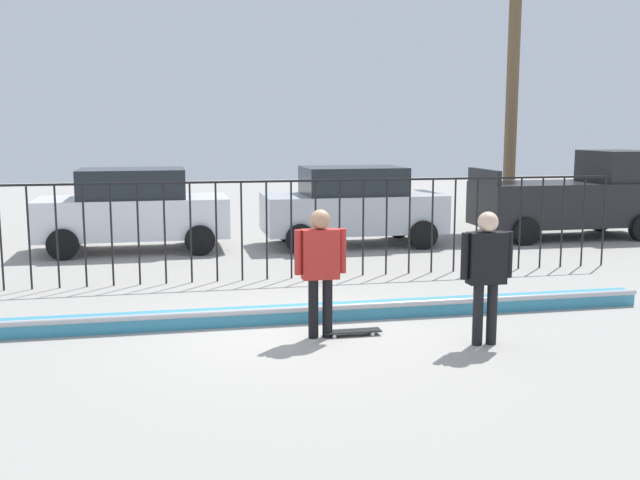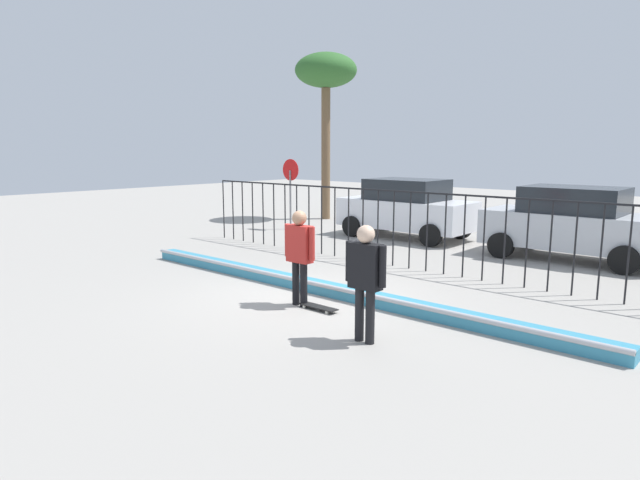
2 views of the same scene
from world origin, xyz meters
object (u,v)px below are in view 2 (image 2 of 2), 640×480
at_px(skateboarder, 300,249).
at_px(camera_operator, 365,273).
at_px(parked_car_silver, 572,223).
at_px(palm_tree_short, 326,77).
at_px(parked_car_white, 406,208).
at_px(stop_sign, 291,184).
at_px(skateboard, 318,307).

height_order(skateboarder, camera_operator, camera_operator).
xyz_separation_m(camera_operator, parked_car_silver, (0.37, 8.44, -0.09)).
distance_m(skateboarder, palm_tree_short, 13.46).
distance_m(skateboarder, parked_car_silver, 8.05).
relative_size(camera_operator, palm_tree_short, 0.27).
height_order(skateboarder, parked_car_white, parked_car_white).
distance_m(parked_car_white, palm_tree_short, 7.23).
height_order(parked_car_white, stop_sign, stop_sign).
bearing_deg(skateboarder, palm_tree_short, 111.45).
bearing_deg(skateboarder, stop_sign, 118.21).
height_order(parked_car_silver, palm_tree_short, palm_tree_short).
xyz_separation_m(skateboarder, skateboard, (0.45, -0.00, -1.00)).
relative_size(parked_car_white, palm_tree_short, 0.65).
bearing_deg(skateboard, palm_tree_short, 111.35).
bearing_deg(skateboarder, skateboard, -17.06).
bearing_deg(stop_sign, parked_car_silver, 5.28).
bearing_deg(stop_sign, skateboarder, -44.74).
bearing_deg(stop_sign, camera_operator, -40.34).
bearing_deg(skateboard, skateboarder, 161.28).
relative_size(skateboard, camera_operator, 0.45).
xyz_separation_m(parked_car_silver, palm_tree_short, (-10.28, 2.21, 4.71)).
distance_m(skateboarder, parked_car_white, 8.38).
bearing_deg(palm_tree_short, parked_car_silver, -12.14).
xyz_separation_m(skateboarder, parked_car_silver, (2.42, 7.68, -0.08)).
bearing_deg(palm_tree_short, skateboard, -49.94).
bearing_deg(palm_tree_short, parked_car_white, -21.05).
distance_m(skateboarder, camera_operator, 2.19).
distance_m(skateboard, camera_operator, 2.04).
bearing_deg(parked_car_silver, palm_tree_short, 169.43).
bearing_deg(skateboard, parked_car_silver, 56.92).
bearing_deg(parked_car_silver, stop_sign, -173.15).
bearing_deg(skateboard, stop_sign, 118.36).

